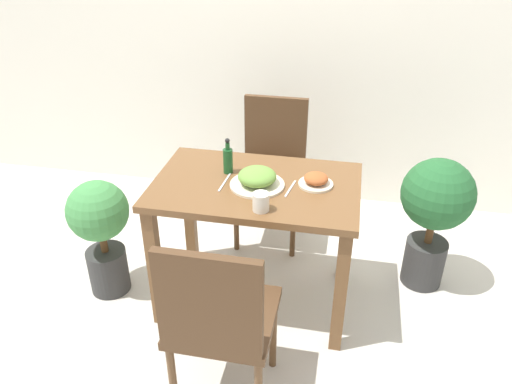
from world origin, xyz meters
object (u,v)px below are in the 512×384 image
(chair_far, at_px, (272,162))
(sauce_bottle, at_px, (228,159))
(food_plate, at_px, (257,178))
(drink_cup, at_px, (261,202))
(chair_near, at_px, (219,318))
(potted_plant_left, at_px, (101,227))
(potted_plant_right, at_px, (435,209))
(side_plate, at_px, (316,180))

(chair_far, relative_size, sauce_bottle, 4.78)
(food_plate, height_order, drink_cup, food_plate)
(chair_near, height_order, sauce_bottle, sauce_bottle)
(food_plate, bearing_deg, potted_plant_left, -175.30)
(chair_far, xyz_separation_m, potted_plant_right, (0.96, -0.35, -0.02))
(potted_plant_right, bearing_deg, chair_far, 159.83)
(sauce_bottle, bearing_deg, potted_plant_right, 12.68)
(drink_cup, bearing_deg, potted_plant_left, 170.79)
(chair_far, relative_size, drink_cup, 10.53)
(chair_near, xyz_separation_m, food_plate, (0.02, 0.69, 0.26))
(potted_plant_right, bearing_deg, potted_plant_left, -166.47)
(chair_near, bearing_deg, food_plate, -91.32)
(chair_near, xyz_separation_m, side_plate, (0.30, 0.76, 0.25))
(drink_cup, height_order, sauce_bottle, sauce_bottle)
(potted_plant_right, bearing_deg, sauce_bottle, -167.32)
(potted_plant_right, bearing_deg, side_plate, -155.36)
(chair_far, xyz_separation_m, sauce_bottle, (-0.13, -0.60, 0.29))
(food_plate, height_order, side_plate, food_plate)
(drink_cup, bearing_deg, food_plate, 105.57)
(food_plate, bearing_deg, chair_near, -91.32)
(chair_far, height_order, sauce_bottle, sauce_bottle)
(sauce_bottle, height_order, potted_plant_left, sauce_bottle)
(potted_plant_left, height_order, potted_plant_right, potted_plant_right)
(chair_near, relative_size, food_plate, 3.38)
(potted_plant_left, bearing_deg, side_plate, 6.73)
(sauce_bottle, height_order, potted_plant_right, sauce_bottle)
(chair_near, height_order, potted_plant_right, chair_near)
(side_plate, relative_size, potted_plant_right, 0.22)
(chair_near, distance_m, potted_plant_right, 1.40)
(side_plate, relative_size, sauce_bottle, 0.90)
(drink_cup, relative_size, potted_plant_left, 0.12)
(chair_far, relative_size, food_plate, 3.38)
(chair_near, bearing_deg, chair_far, -88.88)
(potted_plant_right, bearing_deg, chair_near, -131.61)
(sauce_bottle, distance_m, potted_plant_right, 1.16)
(chair_far, bearing_deg, potted_plant_right, -20.17)
(drink_cup, distance_m, potted_plant_right, 1.07)
(food_plate, xyz_separation_m, sauce_bottle, (-0.17, 0.11, 0.03))
(food_plate, relative_size, sauce_bottle, 1.41)
(side_plate, distance_m, drink_cup, 0.36)
(chair_near, relative_size, drink_cup, 10.53)
(potted_plant_left, bearing_deg, food_plate, 4.70)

